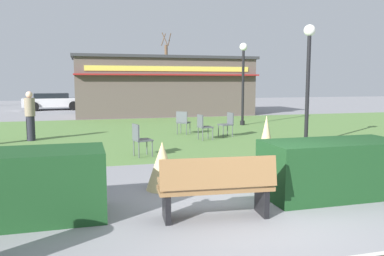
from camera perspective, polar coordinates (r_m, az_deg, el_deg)
The scene contains 18 objects.
ground_plane at distance 6.08m, azimuth 11.33°, elevation -12.71°, with size 80.00×80.00×0.00m, color gray.
lawn_patch at distance 15.70m, azimuth -5.81°, elevation -0.60°, with size 36.00×12.00×0.01m, color #5B8442.
park_bench at distance 5.78m, azimuth 3.60°, elevation -8.62°, with size 1.74×0.67×0.95m.
hedge_left at distance 6.26m, azimuth -25.24°, elevation -7.77°, with size 2.71×1.10×1.02m, color #19421E.
hedge_right at distance 7.35m, azimuth 19.93°, elevation -5.57°, with size 2.48×1.10×0.98m, color #19421E.
ornamental_grass_behind_left at distance 7.34m, azimuth -4.37°, elevation -5.49°, with size 0.61×0.61×0.91m, color #D1BC7F.
ornamental_grass_behind_right at distance 7.93m, azimuth 10.76°, elevation -3.04°, with size 0.55×0.55×1.35m, color #D1BC7F.
lamppost_mid at distance 12.87m, azimuth 16.64°, elevation 8.21°, with size 0.36×0.36×3.77m.
lamppost_far at distance 18.24m, azimuth 7.48°, elevation 7.93°, with size 0.36×0.36×3.77m.
food_kiosk at distance 23.75m, azimuth -4.07°, elevation 6.15°, with size 10.65×4.16×3.49m.
cafe_chair_west at distance 14.36m, azimuth 5.24°, elevation 0.82°, with size 0.49×0.49×0.89m.
cafe_chair_east at distance 13.48m, azimuth 1.63°, elevation 0.46°, with size 0.49×0.49×0.89m.
cafe_chair_center at distance 10.56m, azimuth -7.66°, elevation -1.37°, with size 0.53×0.53×0.89m.
cafe_chair_north at distance 14.91m, azimuth -1.36°, elevation 1.07°, with size 0.61×0.61×0.89m.
person_strolling at distance 14.37m, azimuth -22.58°, elevation 1.67°, with size 0.34×0.34×1.69m.
parked_car_west_slot at distance 29.75m, azimuth -19.64°, elevation 3.75°, with size 4.34×2.34×1.20m.
parked_car_center_slot at distance 29.87m, azimuth -9.01°, elevation 4.08°, with size 4.23×2.11×1.20m.
tree_left_bg at distance 35.72m, azimuth -3.79°, elevation 8.06°, with size 0.91×0.96×6.36m.
Camera 1 is at (-2.63, -5.10, 2.01)m, focal length 36.48 mm.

